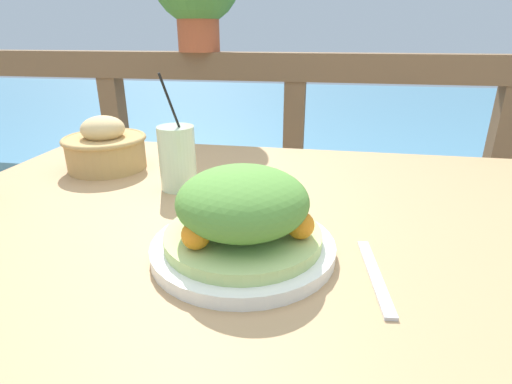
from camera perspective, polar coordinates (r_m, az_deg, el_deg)
patio_table at (r=0.76m, az=0.18°, el=-9.41°), size 1.30×0.94×0.73m
railing_fence at (r=1.45m, az=5.38°, el=7.26°), size 2.80×0.08×0.98m
sea_backdrop at (r=3.99m, az=8.30°, el=9.11°), size 12.00×4.00×0.35m
salad_plate at (r=0.58m, az=-1.64°, el=-3.87°), size 0.27×0.27×0.13m
drink_glass at (r=0.85m, az=-11.15°, el=4.81°), size 0.08×0.08×0.24m
bread_basket at (r=1.03m, az=-20.71°, el=6.02°), size 0.19×0.19×0.13m
fork at (r=0.58m, az=16.62°, el=-11.33°), size 0.04×0.18×0.00m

